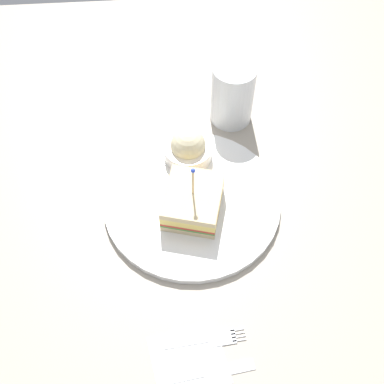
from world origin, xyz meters
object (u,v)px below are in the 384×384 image
Objects in this scene: coleslaw_bowl at (187,148)px; napkin at (189,360)px; plate at (192,201)px; fork at (214,339)px; sandwich_half_center at (191,201)px; knife at (216,372)px; drink_glass at (232,96)px.

napkin is (-2.19, -35.05, -3.41)cm from coleslaw_bowl.
plate is 2.50× the size of fork.
knife is at bearing -86.83° from sandwich_half_center.
napkin is 0.81× the size of knife.
knife reaches higher than napkin.
plate is at bearing -114.75° from drink_glass.
plate is 27.69cm from knife.
plate is at bearing 92.34° from knife.
sandwich_half_center reaches higher than plate.
coleslaw_bowl is 0.72× the size of fork.
drink_glass reaches higher than knife.
plate is 9.66cm from coleslaw_bowl.
plate is 2.41× the size of knife.
coleslaw_bowl is at bearing 89.39° from sandwich_half_center.
napkin is (-2.37, -25.83, -0.53)cm from plate.
fork is 4.45cm from knife.
knife is at bearing -99.40° from drink_glass.
fork is at bearing 35.33° from napkin.
fork is at bearing 87.50° from knife.
knife is at bearing -92.50° from fork.
plate is 25.94cm from napkin.
plate is at bearing 93.26° from fork.
sandwich_half_center is 0.97× the size of knife.
fork is at bearing -87.36° from coleslaw_bowl.
sandwich_half_center reaches higher than knife.
fork is 0.96× the size of knife.
plate reaches higher than fork.
sandwich_half_center and drink_glass have the same top height.
drink_glass is at bearing 65.25° from plate.
knife is (-0.19, -4.45, 0.00)cm from fork.
fork and knife have the same top height.
napkin is at bearing -104.02° from drink_glass.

